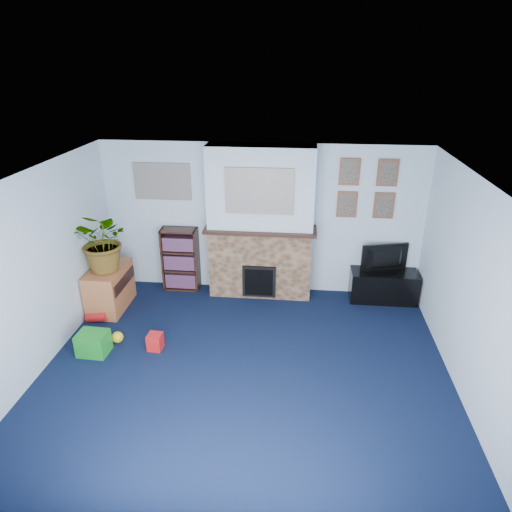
# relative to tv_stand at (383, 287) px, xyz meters

# --- Properties ---
(floor) EXTENTS (5.00, 4.50, 0.01)m
(floor) POSITION_rel_tv_stand_xyz_m (-1.95, -2.03, -0.23)
(floor) COLOR #0D1632
(floor) RESTS_ON ground
(ceiling) EXTENTS (5.00, 4.50, 0.01)m
(ceiling) POSITION_rel_tv_stand_xyz_m (-1.95, -2.03, 2.17)
(ceiling) COLOR white
(ceiling) RESTS_ON wall_back
(wall_back) EXTENTS (5.00, 0.04, 2.40)m
(wall_back) POSITION_rel_tv_stand_xyz_m (-1.95, 0.22, 0.97)
(wall_back) COLOR silver
(wall_back) RESTS_ON ground
(wall_front) EXTENTS (5.00, 0.04, 2.40)m
(wall_front) POSITION_rel_tv_stand_xyz_m (-1.95, -4.28, 0.97)
(wall_front) COLOR silver
(wall_front) RESTS_ON ground
(wall_left) EXTENTS (0.04, 4.50, 2.40)m
(wall_left) POSITION_rel_tv_stand_xyz_m (-4.45, -2.03, 0.97)
(wall_left) COLOR silver
(wall_left) RESTS_ON ground
(wall_right) EXTENTS (0.04, 4.50, 2.40)m
(wall_right) POSITION_rel_tv_stand_xyz_m (0.55, -2.03, 0.97)
(wall_right) COLOR silver
(wall_right) RESTS_ON ground
(chimney_breast) EXTENTS (1.72, 0.50, 2.40)m
(chimney_breast) POSITION_rel_tv_stand_xyz_m (-1.95, 0.02, 0.96)
(chimney_breast) COLOR brown
(chimney_breast) RESTS_ON ground
(collage_main) EXTENTS (1.00, 0.03, 0.68)m
(collage_main) POSITION_rel_tv_stand_xyz_m (-1.95, -0.19, 1.55)
(collage_main) COLOR gray
(collage_main) RESTS_ON chimney_breast
(collage_left) EXTENTS (0.90, 0.03, 0.58)m
(collage_left) POSITION_rel_tv_stand_xyz_m (-3.50, 0.21, 1.55)
(collage_left) COLOR gray
(collage_left) RESTS_ON wall_back
(portrait_tl) EXTENTS (0.30, 0.03, 0.40)m
(portrait_tl) POSITION_rel_tv_stand_xyz_m (-0.65, 0.20, 1.77)
(portrait_tl) COLOR brown
(portrait_tl) RESTS_ON wall_back
(portrait_tr) EXTENTS (0.30, 0.03, 0.40)m
(portrait_tr) POSITION_rel_tv_stand_xyz_m (-0.10, 0.20, 1.77)
(portrait_tr) COLOR brown
(portrait_tr) RESTS_ON wall_back
(portrait_bl) EXTENTS (0.30, 0.03, 0.40)m
(portrait_bl) POSITION_rel_tv_stand_xyz_m (-0.65, 0.20, 1.27)
(portrait_bl) COLOR brown
(portrait_bl) RESTS_ON wall_back
(portrait_br) EXTENTS (0.30, 0.03, 0.40)m
(portrait_br) POSITION_rel_tv_stand_xyz_m (-0.10, 0.20, 1.27)
(portrait_br) COLOR brown
(portrait_br) RESTS_ON wall_back
(tv_stand) EXTENTS (1.03, 0.43, 0.49)m
(tv_stand) POSITION_rel_tv_stand_xyz_m (0.00, 0.00, 0.00)
(tv_stand) COLOR black
(tv_stand) RESTS_ON ground
(television) EXTENTS (0.74, 0.28, 0.43)m
(television) POSITION_rel_tv_stand_xyz_m (0.00, 0.02, 0.48)
(television) COLOR black
(television) RESTS_ON tv_stand
(bookshelf) EXTENTS (0.58, 0.28, 1.05)m
(bookshelf) POSITION_rel_tv_stand_xyz_m (-3.26, 0.08, 0.28)
(bookshelf) COLOR black
(bookshelf) RESTS_ON ground
(sideboard) EXTENTS (0.47, 0.85, 0.66)m
(sideboard) POSITION_rel_tv_stand_xyz_m (-4.19, -0.66, 0.12)
(sideboard) COLOR #B26439
(sideboard) RESTS_ON ground
(potted_plant) EXTENTS (0.95, 0.86, 0.93)m
(potted_plant) POSITION_rel_tv_stand_xyz_m (-4.14, -0.71, 0.90)
(potted_plant) COLOR #26661E
(potted_plant) RESTS_ON sideboard
(mantel_clock) EXTENTS (0.10, 0.06, 0.14)m
(mantel_clock) POSITION_rel_tv_stand_xyz_m (-2.00, -0.03, 1.00)
(mantel_clock) COLOR gold
(mantel_clock) RESTS_ON chimney_breast
(mantel_candle) EXTENTS (0.04, 0.04, 0.14)m
(mantel_candle) POSITION_rel_tv_stand_xyz_m (-1.64, -0.03, 1.01)
(mantel_candle) COLOR #B2BFC6
(mantel_candle) RESTS_ON chimney_breast
(mantel_teddy) EXTENTS (0.14, 0.14, 0.14)m
(mantel_teddy) POSITION_rel_tv_stand_xyz_m (-2.47, -0.03, 0.99)
(mantel_teddy) COLOR gray
(mantel_teddy) RESTS_ON chimney_breast
(mantel_can) EXTENTS (0.06, 0.06, 0.12)m
(mantel_can) POSITION_rel_tv_stand_xyz_m (-1.29, -0.03, 0.99)
(mantel_can) COLOR red
(mantel_can) RESTS_ON chimney_breast
(green_crate) EXTENTS (0.39, 0.32, 0.30)m
(green_crate) POSITION_rel_tv_stand_xyz_m (-3.96, -1.83, -0.08)
(green_crate) COLOR #198C26
(green_crate) RESTS_ON ground
(toy_ball) EXTENTS (0.16, 0.16, 0.16)m
(toy_ball) POSITION_rel_tv_stand_xyz_m (-3.75, -1.57, -0.14)
(toy_ball) COLOR yellow
(toy_ball) RESTS_ON ground
(toy_block) EXTENTS (0.19, 0.19, 0.22)m
(toy_block) POSITION_rel_tv_stand_xyz_m (-3.19, -1.66, -0.12)
(toy_block) COLOR red
(toy_block) RESTS_ON ground
(toy_tube) EXTENTS (0.32, 0.14, 0.18)m
(toy_tube) POSITION_rel_tv_stand_xyz_m (-4.25, -1.09, -0.15)
(toy_tube) COLOR red
(toy_tube) RESTS_ON ground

